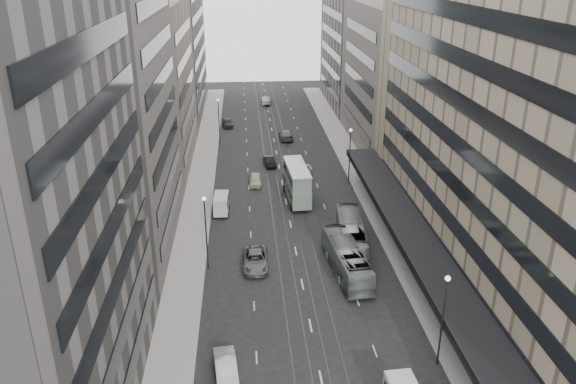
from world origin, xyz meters
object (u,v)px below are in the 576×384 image
object	(u,v)px
bus_far	(351,234)
sedan_1	(226,368)
double_decker	(297,182)
panel_van	(221,203)
sedan_2	(256,260)
bus_near	(346,259)

from	to	relation	value
bus_far	sedan_1	world-z (taller)	bus_far
double_decker	sedan_1	size ratio (longest dim) A/B	1.92
panel_van	double_decker	bearing A→B (deg)	20.32
sedan_2	bus_far	bearing A→B (deg)	18.76
bus_far	double_decker	size ratio (longest dim) A/B	1.27
bus_near	sedan_1	world-z (taller)	bus_near
double_decker	sedan_1	distance (m)	35.60
bus_near	sedan_1	distance (m)	19.39
bus_far	double_decker	bearing A→B (deg)	-64.91
bus_near	double_decker	bearing A→B (deg)	-85.50
double_decker	bus_near	bearing A→B (deg)	-83.82
bus_near	panel_van	bearing A→B (deg)	-55.20
panel_van	sedan_1	bearing A→B (deg)	-85.83
panel_van	sedan_1	xyz separation A→B (m)	(1.20, -31.04, -0.59)
bus_far	panel_van	bearing A→B (deg)	-29.19
bus_near	panel_van	size ratio (longest dim) A/B	2.88
double_decker	sedan_1	xyz separation A→B (m)	(-8.95, -34.41, -1.89)
bus_near	double_decker	size ratio (longest dim) A/B	1.26
sedan_1	bus_far	bearing A→B (deg)	49.55
panel_van	sedan_2	xyz separation A→B (m)	(4.02, -14.05, -0.58)
sedan_1	sedan_2	bearing A→B (deg)	74.04
bus_far	sedan_1	distance (m)	24.82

